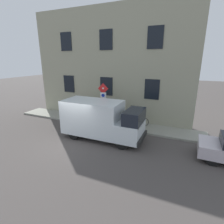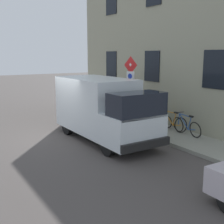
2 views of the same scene
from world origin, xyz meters
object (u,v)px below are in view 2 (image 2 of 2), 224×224
(bicycle_blue, at_px, (186,126))
(pedestrian, at_px, (112,99))
(bicycle_black, at_px, (158,118))
(delivery_van, at_px, (103,108))
(sign_post_stacked, at_px, (131,84))
(bicycle_purple, at_px, (146,115))
(bicycle_orange, at_px, (171,122))

(bicycle_blue, distance_m, pedestrian, 4.88)
(bicycle_black, bearing_deg, delivery_van, 87.54)
(delivery_van, relative_size, bicycle_blue, 3.12)
(delivery_van, relative_size, pedestrian, 3.11)
(bicycle_blue, distance_m, bicycle_black, 1.81)
(sign_post_stacked, xyz_separation_m, bicycle_blue, (1.16, -2.40, -1.64))
(bicycle_purple, height_order, pedestrian, pedestrian)
(delivery_van, bearing_deg, bicycle_orange, 75.97)
(bicycle_black, xyz_separation_m, pedestrian, (-0.64, 3.00, 0.56))
(sign_post_stacked, distance_m, bicycle_black, 2.10)
(bicycle_purple, bearing_deg, bicycle_black, 175.71)
(bicycle_orange, relative_size, bicycle_black, 1.00)
(bicycle_orange, bearing_deg, bicycle_black, -5.30)
(bicycle_blue, xyz_separation_m, bicycle_black, (-0.00, 1.81, 0.00))
(bicycle_black, height_order, bicycle_purple, same)
(delivery_van, relative_size, bicycle_black, 3.12)
(delivery_van, bearing_deg, sign_post_stacked, 111.36)
(pedestrian, bearing_deg, bicycle_blue, -117.01)
(bicycle_black, bearing_deg, bicycle_purple, -5.62)
(sign_post_stacked, bearing_deg, bicycle_black, -27.22)
(bicycle_orange, relative_size, pedestrian, 1.00)
(bicycle_orange, bearing_deg, pedestrian, 4.00)
(delivery_van, distance_m, bicycle_blue, 3.57)
(bicycle_purple, bearing_deg, bicycle_blue, 175.74)
(bicycle_blue, bearing_deg, bicycle_purple, 5.09)
(sign_post_stacked, height_order, bicycle_black, sign_post_stacked)
(bicycle_black, distance_m, pedestrian, 3.11)
(delivery_van, height_order, bicycle_purple, delivery_van)
(delivery_van, xyz_separation_m, bicycle_black, (3.07, 0.17, -0.82))
(bicycle_orange, distance_m, bicycle_purple, 1.81)
(bicycle_blue, xyz_separation_m, bicycle_orange, (-0.00, 0.90, 0.00))
(bicycle_blue, relative_size, bicycle_orange, 1.00)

